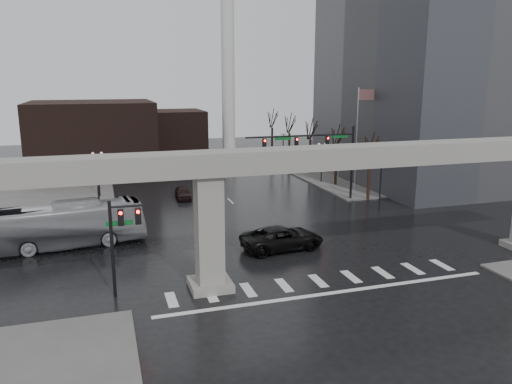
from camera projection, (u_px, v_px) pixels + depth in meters
ground at (312, 275)px, 33.64m from camera, size 160.00×160.00×0.00m
sidewalk_ne at (375, 167)px, 74.69m from camera, size 28.00×36.00×0.15m
elevated_guideway at (333, 174)px, 32.48m from camera, size 48.00×2.60×8.70m
office_tower at (441, 12)px, 61.33m from camera, size 22.00×26.00×42.00m
building_far_left at (93, 139)px, 67.55m from camera, size 16.00×14.00×10.00m
building_far_mid at (172, 135)px, 80.57m from camera, size 10.00×10.00×8.00m
smokestack at (228, 76)px, 75.24m from camera, size 3.60×3.60×30.00m
signal_mast_arm at (320, 148)px, 52.46m from camera, size 12.12×0.43×8.00m
signal_left_pole at (121, 232)px, 29.64m from camera, size 2.30×0.30×6.00m
flagpole_assembly at (359, 127)px, 56.90m from camera, size 2.06×0.12×12.00m
lamp_right_0 at (381, 176)px, 49.83m from camera, size 1.22×0.32×5.11m
lamp_right_1 at (322, 156)px, 62.86m from camera, size 1.22×0.32×5.11m
lamp_right_2 at (283, 143)px, 75.89m from camera, size 1.22×0.32×5.11m
lamp_left_0 at (99, 194)px, 41.97m from camera, size 1.22×0.32×5.11m
lamp_left_1 at (98, 167)px, 55.00m from camera, size 1.22×0.32×5.11m
lamp_left_2 at (98, 150)px, 68.03m from camera, size 1.22×0.32×5.11m
tree_right_0 at (369, 175)px, 54.02m from camera, size 1.09×1.58×7.50m
tree_right_1 at (336, 163)px, 61.45m from camera, size 1.09×1.61×7.67m
tree_right_2 at (310, 153)px, 68.88m from camera, size 1.10×1.63×7.85m
tree_right_3 at (289, 145)px, 76.31m from camera, size 1.11×1.66×8.02m
tree_right_4 at (272, 139)px, 83.74m from camera, size 1.12×1.69×8.19m
pickup_truck at (282, 238)px, 38.63m from camera, size 6.74×3.57×1.80m
city_bus at (61, 225)px, 38.89m from camera, size 12.97×4.33×3.54m
far_car at (183, 193)px, 54.97m from camera, size 1.77×4.03×1.35m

